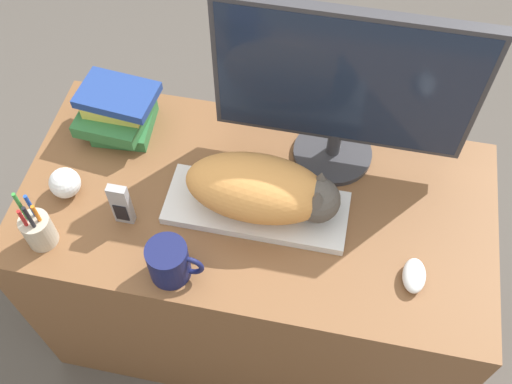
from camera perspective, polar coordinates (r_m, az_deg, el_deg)
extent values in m
cube|color=brown|center=(1.82, -0.06, -7.02)|extent=(1.21, 0.61, 0.72)
cube|color=silver|center=(1.49, 0.05, -1.53)|extent=(0.45, 0.17, 0.02)
ellipsoid|color=#D18C47|center=(1.41, 0.05, 0.38)|extent=(0.34, 0.17, 0.15)
sphere|color=#4C4742|center=(1.41, 5.88, -0.77)|extent=(0.11, 0.11, 0.11)
cone|color=#4C4742|center=(1.35, 5.90, -0.52)|extent=(0.04, 0.04, 0.04)
cone|color=#4C4742|center=(1.38, 6.22, 1.33)|extent=(0.04, 0.04, 0.04)
cylinder|color=#333338|center=(1.60, 7.29, 3.73)|extent=(0.21, 0.21, 0.02)
cylinder|color=#333338|center=(1.57, 7.47, 4.78)|extent=(0.04, 0.04, 0.08)
cube|color=#333338|center=(1.40, 8.47, 10.48)|extent=(0.61, 0.03, 0.39)
cube|color=#192338|center=(1.40, 8.43, 10.22)|extent=(0.59, 0.02, 0.37)
ellipsoid|color=silver|center=(1.44, 14.82, -7.70)|extent=(0.05, 0.09, 0.04)
cylinder|color=#141947|center=(1.38, -8.34, -6.57)|extent=(0.10, 0.10, 0.11)
torus|color=#141947|center=(1.37, -6.41, -6.96)|extent=(0.07, 0.01, 0.07)
cylinder|color=#B2A893|center=(1.51, -19.99, -3.46)|extent=(0.07, 0.07, 0.09)
cylinder|color=orange|center=(1.46, -19.91, -2.48)|extent=(0.01, 0.01, 0.11)
cylinder|color=#1E47B2|center=(1.47, -20.38, -1.80)|extent=(0.01, 0.01, 0.13)
cylinder|color=#338C38|center=(1.46, -21.19, -1.84)|extent=(0.01, 0.01, 0.15)
cylinder|color=#B21E1E|center=(1.47, -21.04, -2.88)|extent=(0.01, 0.01, 0.11)
cylinder|color=black|center=(1.45, -20.50, -2.83)|extent=(0.01, 0.01, 0.13)
sphere|color=silver|center=(1.57, -17.74, 0.83)|extent=(0.08, 0.08, 0.08)
cube|color=#99999E|center=(1.46, -12.72, -1.16)|extent=(0.05, 0.02, 0.14)
cube|color=black|center=(1.47, -12.72, -1.96)|extent=(0.03, 0.00, 0.06)
cube|color=#2D6B38|center=(1.68, -12.39, 6.45)|extent=(0.16, 0.17, 0.04)
cube|color=#2D6B38|center=(1.65, -13.36, 7.09)|extent=(0.18, 0.18, 0.04)
cube|color=#CCC14C|center=(1.63, -13.12, 8.32)|extent=(0.16, 0.12, 0.03)
cube|color=navy|center=(1.61, -13.08, 8.99)|extent=(0.21, 0.15, 0.02)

